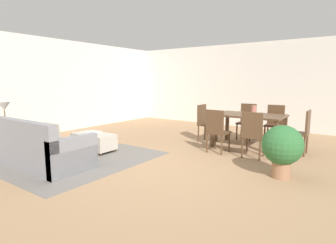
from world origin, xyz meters
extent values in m
plane|color=#9E7A56|center=(0.00, 0.00, 0.00)|extent=(10.80, 10.80, 0.00)
cube|color=silver|center=(0.00, 5.00, 1.35)|extent=(9.00, 0.12, 2.70)
cube|color=silver|center=(-4.50, 0.50, 1.35)|extent=(0.12, 11.00, 2.70)
cube|color=slate|center=(-1.90, -0.58, 0.00)|extent=(3.00, 2.80, 0.01)
cube|color=gray|center=(-1.95, -1.16, 0.21)|extent=(2.19, 0.90, 0.42)
cube|color=gray|center=(-1.95, -1.53, 0.64)|extent=(2.19, 0.16, 0.44)
cube|color=gray|center=(-2.98, -1.16, 0.31)|extent=(0.14, 0.90, 0.62)
cube|color=gray|center=(-0.93, -1.16, 0.31)|extent=(0.14, 0.90, 0.62)
cube|color=slate|center=(-2.53, -1.27, 0.60)|extent=(0.37, 0.13, 0.37)
cube|color=slate|center=(-1.95, -1.27, 0.60)|extent=(0.37, 0.12, 0.37)
cube|color=tan|center=(-1.38, -1.26, 0.62)|extent=(0.39, 0.13, 0.40)
cube|color=#B7AD9E|center=(-1.86, 0.01, 0.22)|extent=(0.97, 0.49, 0.32)
cylinder|color=#513823|center=(-2.29, 0.20, 0.03)|extent=(0.05, 0.05, 0.06)
cylinder|color=#513823|center=(-1.42, 0.20, 0.03)|extent=(0.05, 0.05, 0.06)
cylinder|color=#513823|center=(-2.29, -0.19, 0.03)|extent=(0.05, 0.05, 0.06)
cylinder|color=#513823|center=(-1.42, -0.19, 0.03)|extent=(0.05, 0.05, 0.06)
cube|color=olive|center=(-3.35, -1.10, 0.53)|extent=(0.40, 0.40, 0.03)
cylinder|color=olive|center=(-3.52, -0.93, 0.26)|extent=(0.04, 0.04, 0.52)
cylinder|color=olive|center=(-3.18, -0.93, 0.26)|extent=(0.04, 0.04, 0.52)
cylinder|color=olive|center=(-3.18, -1.27, 0.26)|extent=(0.04, 0.04, 0.52)
cylinder|color=brown|center=(-3.35, -1.10, 0.56)|extent=(0.16, 0.16, 0.02)
cylinder|color=brown|center=(-3.35, -1.10, 0.73)|extent=(0.02, 0.02, 0.32)
cone|color=silver|center=(-3.35, -1.10, 0.98)|extent=(0.26, 0.26, 0.18)
cube|color=#513823|center=(0.77, 2.26, 0.74)|extent=(1.51, 0.95, 0.04)
cube|color=#513823|center=(0.08, 2.68, 0.36)|extent=(0.07, 0.07, 0.72)
cube|color=#513823|center=(1.46, 2.68, 0.36)|extent=(0.07, 0.07, 0.72)
cube|color=#513823|center=(0.08, 1.84, 0.36)|extent=(0.07, 0.07, 0.72)
cube|color=#513823|center=(1.46, 1.84, 0.36)|extent=(0.07, 0.07, 0.72)
cube|color=#513823|center=(0.40, 1.47, 0.43)|extent=(0.43, 0.43, 0.04)
cube|color=#513823|center=(0.39, 1.29, 0.69)|extent=(0.40, 0.07, 0.47)
cylinder|color=#513823|center=(0.24, 1.65, 0.21)|extent=(0.04, 0.04, 0.41)
cylinder|color=#513823|center=(0.58, 1.62, 0.21)|extent=(0.04, 0.04, 0.41)
cylinder|color=#513823|center=(0.22, 1.31, 0.21)|extent=(0.04, 0.04, 0.41)
cylinder|color=#513823|center=(0.56, 1.28, 0.21)|extent=(0.04, 0.04, 0.41)
cube|color=#513823|center=(1.13, 1.51, 0.43)|extent=(0.43, 0.43, 0.04)
cube|color=#513823|center=(1.14, 1.33, 0.69)|extent=(0.40, 0.07, 0.47)
cylinder|color=#513823|center=(0.95, 1.67, 0.21)|extent=(0.04, 0.04, 0.41)
cylinder|color=#513823|center=(1.29, 1.70, 0.21)|extent=(0.04, 0.04, 0.41)
cylinder|color=#513823|center=(0.97, 1.33, 0.21)|extent=(0.04, 0.04, 0.41)
cylinder|color=#513823|center=(1.31, 1.36, 0.21)|extent=(0.04, 0.04, 0.41)
cube|color=#513823|center=(0.43, 3.03, 0.43)|extent=(0.41, 0.41, 0.04)
cube|color=#513823|center=(0.43, 3.21, 0.69)|extent=(0.40, 0.05, 0.47)
cylinder|color=#513823|center=(0.61, 2.86, 0.21)|extent=(0.04, 0.04, 0.41)
cylinder|color=#513823|center=(0.27, 2.86, 0.21)|extent=(0.04, 0.04, 0.41)
cylinder|color=#513823|center=(0.60, 3.20, 0.21)|extent=(0.04, 0.04, 0.41)
cylinder|color=#513823|center=(0.26, 3.20, 0.21)|extent=(0.04, 0.04, 0.41)
cube|color=#513823|center=(1.12, 3.05, 0.43)|extent=(0.42, 0.42, 0.04)
cube|color=#513823|center=(1.11, 3.23, 0.69)|extent=(0.40, 0.06, 0.47)
cylinder|color=#513823|center=(1.30, 2.89, 0.21)|extent=(0.04, 0.04, 0.41)
cylinder|color=#513823|center=(0.96, 2.87, 0.21)|extent=(0.04, 0.04, 0.41)
cylinder|color=#513823|center=(1.28, 3.23, 0.21)|extent=(0.04, 0.04, 0.41)
cylinder|color=#513823|center=(0.94, 3.21, 0.21)|extent=(0.04, 0.04, 0.41)
cube|color=#513823|center=(1.79, 2.29, 0.43)|extent=(0.40, 0.40, 0.04)
cube|color=#513823|center=(1.97, 2.29, 0.69)|extent=(0.04, 0.40, 0.47)
cylinder|color=#513823|center=(1.62, 2.12, 0.21)|extent=(0.04, 0.04, 0.41)
cylinder|color=#513823|center=(1.62, 2.46, 0.21)|extent=(0.04, 0.04, 0.41)
cylinder|color=#513823|center=(1.96, 2.12, 0.21)|extent=(0.04, 0.04, 0.41)
cylinder|color=#513823|center=(1.96, 2.46, 0.21)|extent=(0.04, 0.04, 0.41)
cube|color=#513823|center=(-0.26, 2.26, 0.43)|extent=(0.40, 0.40, 0.04)
cube|color=#513823|center=(-0.44, 2.26, 0.69)|extent=(0.04, 0.40, 0.47)
cylinder|color=#513823|center=(-0.08, 2.42, 0.21)|extent=(0.04, 0.04, 0.41)
cylinder|color=#513823|center=(-0.09, 2.08, 0.21)|extent=(0.04, 0.04, 0.41)
cylinder|color=#513823|center=(-0.42, 2.43, 0.21)|extent=(0.04, 0.04, 0.41)
cylinder|color=#513823|center=(-0.43, 2.09, 0.21)|extent=(0.04, 0.04, 0.41)
cylinder|color=#B26659|center=(0.86, 2.30, 0.86)|extent=(0.11, 0.11, 0.20)
cube|color=silver|center=(-1.91, 0.07, 0.40)|extent=(0.27, 0.22, 0.03)
cylinder|color=#996B4C|center=(1.87, 0.61, 0.13)|extent=(0.28, 0.28, 0.26)
sphere|color=#2D6633|center=(1.87, 0.61, 0.52)|extent=(0.62, 0.62, 0.62)
camera|label=1|loc=(2.80, -3.77, 1.51)|focal=29.11mm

